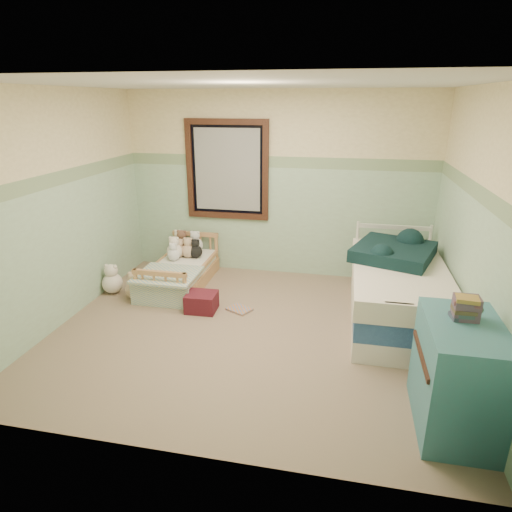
% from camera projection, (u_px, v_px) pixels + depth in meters
% --- Properties ---
extents(floor, '(4.20, 3.60, 0.02)m').
position_uv_depth(floor, '(250.00, 332.00, 4.73)').
color(floor, '#70604E').
rests_on(floor, ground).
extents(ceiling, '(4.20, 3.60, 0.02)m').
position_uv_depth(ceiling, '(248.00, 82.00, 3.88)').
color(ceiling, silver).
rests_on(ceiling, wall_back).
extents(wall_back, '(4.20, 0.04, 2.50)m').
position_uv_depth(wall_back, '(278.00, 186.00, 5.97)').
color(wall_back, beige).
rests_on(wall_back, floor).
extents(wall_front, '(4.20, 0.04, 2.50)m').
position_uv_depth(wall_front, '(185.00, 294.00, 2.65)').
color(wall_front, beige).
rests_on(wall_front, floor).
extents(wall_left, '(0.04, 3.60, 2.50)m').
position_uv_depth(wall_left, '(59.00, 209.00, 4.71)').
color(wall_left, beige).
rests_on(wall_left, floor).
extents(wall_right, '(0.04, 3.60, 2.50)m').
position_uv_depth(wall_right, '(478.00, 231.00, 3.91)').
color(wall_right, beige).
rests_on(wall_right, floor).
extents(wainscot_mint, '(4.20, 0.01, 1.50)m').
position_uv_depth(wainscot_mint, '(277.00, 222.00, 6.12)').
color(wainscot_mint, '#93B293').
rests_on(wainscot_mint, floor).
extents(border_strip, '(4.20, 0.01, 0.15)m').
position_uv_depth(border_strip, '(278.00, 162.00, 5.84)').
color(border_strip, '#3B7144').
rests_on(border_strip, wall_back).
extents(window_frame, '(1.16, 0.06, 1.36)m').
position_uv_depth(window_frame, '(227.00, 170.00, 6.00)').
color(window_frame, black).
rests_on(window_frame, wall_back).
extents(window_blinds, '(0.92, 0.01, 1.12)m').
position_uv_depth(window_blinds, '(227.00, 170.00, 6.01)').
color(window_blinds, '#B1B1AF').
rests_on(window_blinds, window_frame).
extents(toddler_bed_frame, '(0.69, 1.37, 0.18)m').
position_uv_depth(toddler_bed_frame, '(181.00, 278.00, 5.89)').
color(toddler_bed_frame, tan).
rests_on(toddler_bed_frame, floor).
extents(toddler_mattress, '(0.63, 1.31, 0.12)m').
position_uv_depth(toddler_mattress, '(180.00, 268.00, 5.84)').
color(toddler_mattress, white).
rests_on(toddler_mattress, toddler_bed_frame).
extents(patchwork_quilt, '(0.75, 0.69, 0.03)m').
position_uv_depth(patchwork_quilt, '(167.00, 275.00, 5.42)').
color(patchwork_quilt, '#6898B5').
rests_on(patchwork_quilt, toddler_mattress).
extents(plush_bed_brown, '(0.21, 0.21, 0.21)m').
position_uv_depth(plush_bed_brown, '(182.00, 244.00, 6.28)').
color(plush_bed_brown, brown).
rests_on(plush_bed_brown, toddler_mattress).
extents(plush_bed_white, '(0.21, 0.21, 0.21)m').
position_uv_depth(plush_bed_white, '(195.00, 245.00, 6.24)').
color(plush_bed_white, white).
rests_on(plush_bed_white, toddler_mattress).
extents(plush_bed_tan, '(0.18, 0.18, 0.18)m').
position_uv_depth(plush_bed_tan, '(180.00, 251.00, 6.07)').
color(plush_bed_tan, '#CCAA88').
rests_on(plush_bed_tan, toddler_mattress).
extents(plush_bed_dark, '(0.18, 0.18, 0.18)m').
position_uv_depth(plush_bed_dark, '(196.00, 251.00, 6.03)').
color(plush_bed_dark, black).
rests_on(plush_bed_dark, toddler_mattress).
extents(plush_floor_cream, '(0.26, 0.26, 0.26)m').
position_uv_depth(plush_floor_cream, '(113.00, 283.00, 5.63)').
color(plush_floor_cream, white).
rests_on(plush_floor_cream, floor).
extents(plush_floor_tan, '(0.24, 0.24, 0.24)m').
position_uv_depth(plush_floor_tan, '(135.00, 289.00, 5.48)').
color(plush_floor_tan, '#CCAA88').
rests_on(plush_floor_tan, floor).
extents(twin_bed_frame, '(0.95, 1.90, 0.22)m').
position_uv_depth(twin_bed_frame, '(395.00, 313.00, 4.90)').
color(twin_bed_frame, white).
rests_on(twin_bed_frame, floor).
extents(twin_boxspring, '(0.95, 1.90, 0.22)m').
position_uv_depth(twin_boxspring, '(397.00, 295.00, 4.83)').
color(twin_boxspring, navy).
rests_on(twin_boxspring, twin_bed_frame).
extents(twin_mattress, '(0.99, 1.94, 0.22)m').
position_uv_depth(twin_mattress, '(399.00, 276.00, 4.75)').
color(twin_mattress, silver).
rests_on(twin_mattress, twin_boxspring).
extents(teal_blanket, '(1.04, 1.07, 0.14)m').
position_uv_depth(teal_blanket, '(394.00, 252.00, 4.98)').
color(teal_blanket, black).
rests_on(teal_blanket, twin_mattress).
extents(dresser, '(0.54, 0.86, 0.86)m').
position_uv_depth(dresser, '(458.00, 376.00, 3.24)').
color(dresser, teal).
rests_on(dresser, floor).
extents(book_stack, '(0.18, 0.14, 0.18)m').
position_uv_depth(book_stack, '(466.00, 308.00, 3.15)').
color(book_stack, brown).
rests_on(book_stack, dresser).
extents(red_pillow, '(0.36, 0.32, 0.22)m').
position_uv_depth(red_pillow, '(202.00, 302.00, 5.16)').
color(red_pillow, maroon).
rests_on(red_pillow, floor).
extents(floor_book, '(0.34, 0.31, 0.02)m').
position_uv_depth(floor_book, '(239.00, 309.00, 5.19)').
color(floor_book, orange).
rests_on(floor_book, floor).
extents(extra_plush_0, '(0.17, 0.17, 0.17)m').
position_uv_depth(extra_plush_0, '(188.00, 249.00, 6.13)').
color(extra_plush_0, black).
rests_on(extra_plush_0, toddler_mattress).
extents(extra_plush_1, '(0.21, 0.21, 0.21)m').
position_uv_depth(extra_plush_1, '(175.00, 251.00, 5.99)').
color(extra_plush_1, white).
rests_on(extra_plush_1, toddler_mattress).
extents(extra_plush_2, '(0.17, 0.17, 0.17)m').
position_uv_depth(extra_plush_2, '(174.00, 255.00, 5.92)').
color(extra_plush_2, white).
rests_on(extra_plush_2, toddler_mattress).
extents(extra_plush_3, '(0.21, 0.21, 0.21)m').
position_uv_depth(extra_plush_3, '(180.00, 243.00, 6.32)').
color(extra_plush_3, white).
rests_on(extra_plush_3, toddler_mattress).
extents(extra_plush_4, '(0.19, 0.19, 0.19)m').
position_uv_depth(extra_plush_4, '(188.00, 251.00, 6.04)').
color(extra_plush_4, '#CCAA88').
rests_on(extra_plush_4, toddler_mattress).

